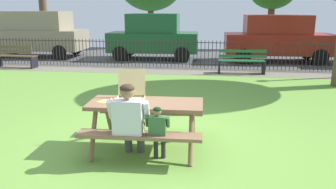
{
  "coord_description": "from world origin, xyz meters",
  "views": [
    {
      "loc": [
        1.04,
        -5.4,
        2.21
      ],
      "look_at": [
        0.21,
        0.28,
        0.75
      ],
      "focal_mm": 36.37,
      "sensor_mm": 36.0,
      "label": 1
    }
  ],
  "objects_px": {
    "park_bench_center": "(242,62)",
    "parked_car_far_left": "(34,33)",
    "park_bench_left": "(15,57)",
    "adult_at_table": "(129,119)",
    "parked_car_center": "(278,38)",
    "child_at_table": "(158,129)",
    "picnic_table_foreground": "(146,113)",
    "pizza_box_open": "(131,94)",
    "parked_car_left": "(154,36)",
    "pizza_slice_on_table": "(107,101)"
  },
  "relations": [
    {
      "from": "park_bench_left",
      "to": "parked_car_center",
      "type": "xyz_separation_m",
      "value": [
        10.08,
        3.02,
        0.59
      ]
    },
    {
      "from": "pizza_slice_on_table",
      "to": "child_at_table",
      "type": "bearing_deg",
      "value": -28.27
    },
    {
      "from": "child_at_table",
      "to": "parked_car_far_left",
      "type": "distance_m",
      "value": 12.9
    },
    {
      "from": "park_bench_center",
      "to": "parked_car_left",
      "type": "xyz_separation_m",
      "value": [
        -3.66,
        3.02,
        0.59
      ]
    },
    {
      "from": "parked_car_center",
      "to": "pizza_slice_on_table",
      "type": "bearing_deg",
      "value": -112.99
    },
    {
      "from": "picnic_table_foreground",
      "to": "child_at_table",
      "type": "xyz_separation_m",
      "value": [
        0.29,
        -0.52,
        -0.07
      ]
    },
    {
      "from": "adult_at_table",
      "to": "parked_car_center",
      "type": "distance_m",
      "value": 11.01
    },
    {
      "from": "park_bench_left",
      "to": "adult_at_table",
      "type": "bearing_deg",
      "value": -49.0
    },
    {
      "from": "pizza_box_open",
      "to": "pizza_slice_on_table",
      "type": "distance_m",
      "value": 0.4
    },
    {
      "from": "pizza_box_open",
      "to": "child_at_table",
      "type": "xyz_separation_m",
      "value": [
        0.55,
        -0.63,
        -0.34
      ]
    },
    {
      "from": "park_bench_center",
      "to": "parked_car_center",
      "type": "height_order",
      "value": "parked_car_center"
    },
    {
      "from": "parked_car_left",
      "to": "parked_car_center",
      "type": "height_order",
      "value": "parked_car_left"
    },
    {
      "from": "parked_car_far_left",
      "to": "pizza_box_open",
      "type": "bearing_deg",
      "value": -53.94
    },
    {
      "from": "pizza_slice_on_table",
      "to": "parked_car_center",
      "type": "relative_size",
      "value": 0.06
    },
    {
      "from": "child_at_table",
      "to": "parked_car_center",
      "type": "height_order",
      "value": "parked_car_center"
    },
    {
      "from": "parked_car_left",
      "to": "child_at_table",
      "type": "bearing_deg",
      "value": -78.98
    },
    {
      "from": "picnic_table_foreground",
      "to": "parked_car_far_left",
      "type": "xyz_separation_m",
      "value": [
        -7.36,
        9.86,
        0.5
      ]
    },
    {
      "from": "adult_at_table",
      "to": "child_at_table",
      "type": "xyz_separation_m",
      "value": [
        0.42,
        -0.01,
        -0.13
      ]
    },
    {
      "from": "pizza_slice_on_table",
      "to": "park_bench_left",
      "type": "xyz_separation_m",
      "value": [
        -5.89,
        6.86,
        -0.36
      ]
    },
    {
      "from": "pizza_slice_on_table",
      "to": "adult_at_table",
      "type": "relative_size",
      "value": 0.24
    },
    {
      "from": "pizza_box_open",
      "to": "parked_car_left",
      "type": "distance_m",
      "value": 9.86
    },
    {
      "from": "parked_car_center",
      "to": "adult_at_table",
      "type": "bearing_deg",
      "value": -109.62
    },
    {
      "from": "picnic_table_foreground",
      "to": "pizza_slice_on_table",
      "type": "xyz_separation_m",
      "value": [
        -0.63,
        -0.02,
        0.18
      ]
    },
    {
      "from": "picnic_table_foreground",
      "to": "parked_car_far_left",
      "type": "height_order",
      "value": "parked_car_far_left"
    },
    {
      "from": "park_bench_center",
      "to": "parked_car_center",
      "type": "bearing_deg",
      "value": 61.55
    },
    {
      "from": "parked_car_center",
      "to": "picnic_table_foreground",
      "type": "bearing_deg",
      "value": -109.86
    },
    {
      "from": "parked_car_left",
      "to": "parked_car_center",
      "type": "xyz_separation_m",
      "value": [
        5.3,
        -0.0,
        -0.01
      ]
    },
    {
      "from": "picnic_table_foreground",
      "to": "adult_at_table",
      "type": "height_order",
      "value": "adult_at_table"
    },
    {
      "from": "pizza_slice_on_table",
      "to": "park_bench_left",
      "type": "bearing_deg",
      "value": 130.64
    },
    {
      "from": "parked_car_far_left",
      "to": "adult_at_table",
      "type": "bearing_deg",
      "value": -55.11
    },
    {
      "from": "pizza_slice_on_table",
      "to": "park_bench_center",
      "type": "height_order",
      "value": "park_bench_center"
    },
    {
      "from": "adult_at_table",
      "to": "parked_car_center",
      "type": "height_order",
      "value": "parked_car_center"
    },
    {
      "from": "picnic_table_foreground",
      "to": "pizza_slice_on_table",
      "type": "bearing_deg",
      "value": -177.99
    },
    {
      "from": "park_bench_center",
      "to": "parked_car_far_left",
      "type": "distance_m",
      "value": 9.79
    },
    {
      "from": "picnic_table_foreground",
      "to": "adult_at_table",
      "type": "relative_size",
      "value": 1.56
    },
    {
      "from": "pizza_box_open",
      "to": "pizza_slice_on_table",
      "type": "xyz_separation_m",
      "value": [
        -0.37,
        -0.13,
        -0.08
      ]
    },
    {
      "from": "pizza_box_open",
      "to": "pizza_slice_on_table",
      "type": "relative_size",
      "value": 2.13
    },
    {
      "from": "child_at_table",
      "to": "parked_car_left",
      "type": "height_order",
      "value": "parked_car_left"
    },
    {
      "from": "park_bench_left",
      "to": "parked_car_center",
      "type": "distance_m",
      "value": 10.54
    },
    {
      "from": "pizza_box_open",
      "to": "parked_car_left",
      "type": "height_order",
      "value": "parked_car_left"
    },
    {
      "from": "parked_car_center",
      "to": "park_bench_center",
      "type": "bearing_deg",
      "value": -118.45
    },
    {
      "from": "picnic_table_foreground",
      "to": "park_bench_left",
      "type": "bearing_deg",
      "value": 133.63
    },
    {
      "from": "adult_at_table",
      "to": "park_bench_left",
      "type": "height_order",
      "value": "adult_at_table"
    },
    {
      "from": "pizza_slice_on_table",
      "to": "parked_car_left",
      "type": "height_order",
      "value": "parked_car_left"
    },
    {
      "from": "pizza_box_open",
      "to": "adult_at_table",
      "type": "bearing_deg",
      "value": -78.21
    },
    {
      "from": "picnic_table_foreground",
      "to": "parked_car_left",
      "type": "bearing_deg",
      "value": 99.97
    },
    {
      "from": "pizza_box_open",
      "to": "parked_car_center",
      "type": "height_order",
      "value": "parked_car_center"
    },
    {
      "from": "park_bench_left",
      "to": "parked_car_center",
      "type": "bearing_deg",
      "value": 16.67
    },
    {
      "from": "pizza_slice_on_table",
      "to": "parked_car_far_left",
      "type": "bearing_deg",
      "value": 124.26
    },
    {
      "from": "picnic_table_foreground",
      "to": "pizza_box_open",
      "type": "relative_size",
      "value": 3.11
    }
  ]
}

